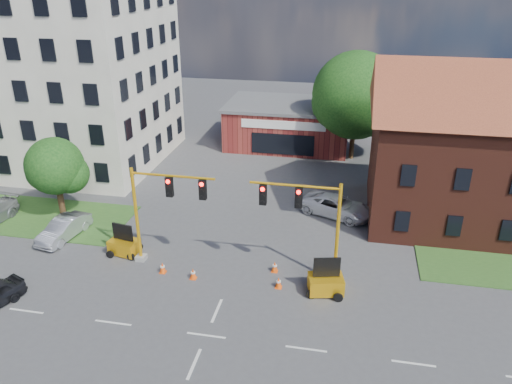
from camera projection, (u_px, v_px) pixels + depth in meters
ground at (206, 335)px, 24.89m from camera, size 120.00×120.00×0.00m
lane_markings at (187, 380)px, 22.21m from camera, size 60.00×36.00×0.01m
office_block at (53, 47)px, 43.72m from camera, size 18.40×15.40×20.60m
brick_shop at (289, 124)px, 50.78m from camera, size 12.40×8.40×4.30m
tree_large at (360, 98)px, 45.45m from camera, size 8.42×8.02×10.09m
tree_nw_front at (58, 168)px, 35.20m from camera, size 4.28×4.07×6.02m
signal_mast_west at (161, 206)px, 29.40m from camera, size 5.30×0.60×6.20m
signal_mast_east at (309, 219)px, 27.86m from camera, size 5.30×0.60×6.20m
trailer_west at (124, 245)px, 31.69m from camera, size 1.97×1.49×2.04m
trailer_east at (326, 283)px, 27.87m from camera, size 2.15×1.67×2.18m
cone_a at (193, 274)px, 29.29m from camera, size 0.40×0.40×0.70m
cone_b at (163, 268)px, 29.87m from camera, size 0.40×0.40×0.70m
cone_c at (279, 283)px, 28.46m from camera, size 0.40×0.40×0.70m
cone_d at (275, 267)px, 29.96m from camera, size 0.40×0.40×0.70m
pickup_white at (337, 206)px, 36.63m from camera, size 5.83×4.24×1.47m
sedan_silver_front at (64, 229)px, 33.54m from camera, size 2.14×4.45×1.41m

